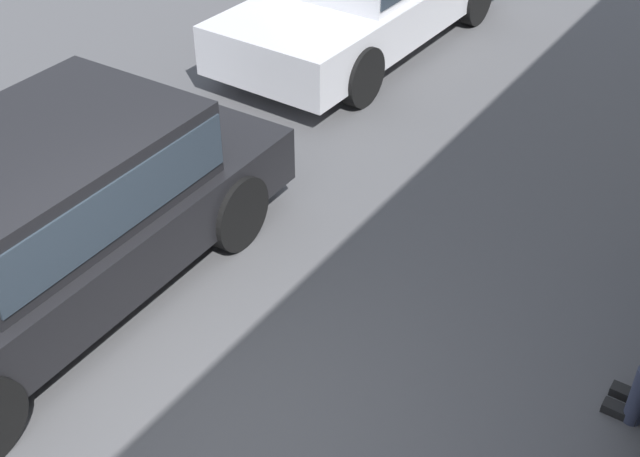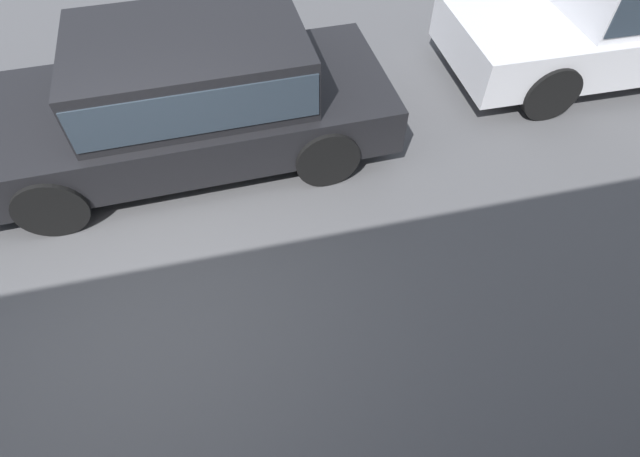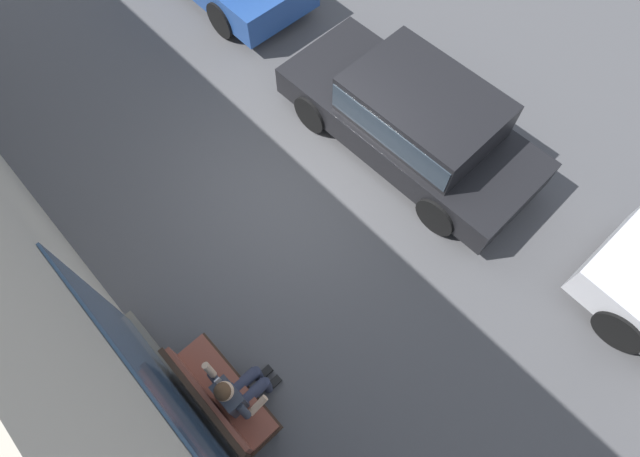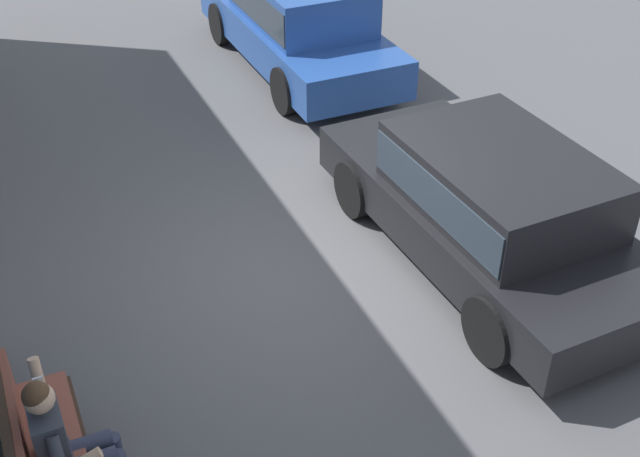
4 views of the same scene
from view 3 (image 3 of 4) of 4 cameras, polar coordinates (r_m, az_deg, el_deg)
The scene contains 5 objects.
ground_plane at distance 8.03m, azimuth -2.30°, elevation 4.36°, with size 60.00×60.00×0.00m, color #4C4C4F.
building_facade at distance 5.41m, azimuth -31.22°, elevation -2.97°, with size 18.00×0.51×5.25m.
bench at distance 6.50m, azimuth -11.68°, elevation -18.34°, with size 1.58×0.55×0.98m.
person_on_phone at distance 6.32m, azimuth -9.38°, elevation -17.97°, with size 0.73×0.74×1.32m.
parked_car_mid at distance 8.03m, azimuth 10.77°, elevation 12.42°, with size 4.38×1.95×1.39m.
Camera 3 is at (-3.27, 2.60, 6.86)m, focal length 28.00 mm.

